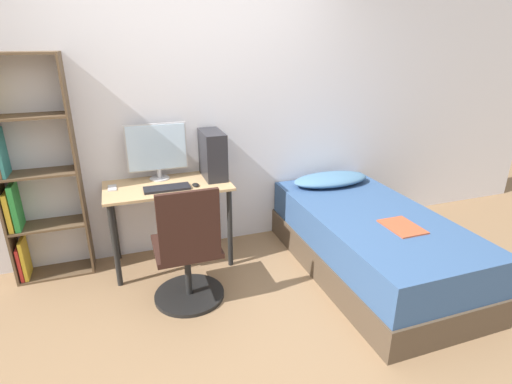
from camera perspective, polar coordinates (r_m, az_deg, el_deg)
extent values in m
plane|color=#846647|center=(2.87, -1.21, -20.22)|extent=(14.00, 14.00, 0.00)
cube|color=silver|center=(3.64, -8.75, 10.69)|extent=(8.00, 0.05, 2.50)
cube|color=tan|center=(3.45, -12.50, 0.86)|extent=(1.04, 0.55, 0.02)
cylinder|color=black|center=(3.37, -19.48, -7.29)|extent=(0.04, 0.04, 0.72)
cylinder|color=black|center=(3.47, -3.75, -5.20)|extent=(0.04, 0.04, 0.72)
cylinder|color=black|center=(3.78, -19.61, -4.16)|extent=(0.04, 0.04, 0.72)
cylinder|color=black|center=(3.86, -5.57, -2.38)|extent=(0.04, 0.04, 0.72)
cube|color=brown|center=(3.53, -24.09, 2.93)|extent=(0.02, 0.25, 1.81)
cube|color=brown|center=(3.92, -26.35, -10.12)|extent=(0.56, 0.25, 0.02)
cube|color=brown|center=(3.72, -27.47, -4.18)|extent=(0.56, 0.25, 0.02)
cube|color=brown|center=(3.57, -28.67, 2.34)|extent=(0.56, 0.25, 0.02)
cube|color=brown|center=(3.47, -29.97, 9.33)|extent=(0.56, 0.25, 0.02)
cube|color=brown|center=(3.43, -31.39, 16.60)|extent=(0.56, 0.25, 0.02)
cube|color=red|center=(3.90, -30.48, -8.50)|extent=(0.02, 0.22, 0.29)
cube|color=gold|center=(3.88, -30.09, -8.09)|extent=(0.03, 0.22, 0.35)
cube|color=gold|center=(3.71, -31.70, -2.26)|extent=(0.04, 0.22, 0.32)
cube|color=green|center=(3.69, -31.08, -1.74)|extent=(0.04, 0.22, 0.38)
cube|color=teal|center=(3.57, -32.50, 4.77)|extent=(0.02, 0.22, 0.36)
cylinder|color=black|center=(3.28, -9.46, -14.24)|extent=(0.54, 0.54, 0.03)
cylinder|color=black|center=(3.16, -9.70, -11.09)|extent=(0.05, 0.05, 0.40)
cube|color=black|center=(3.05, -9.95, -7.62)|extent=(0.47, 0.47, 0.04)
cube|color=black|center=(2.74, -9.51, -4.80)|extent=(0.42, 0.04, 0.50)
cube|color=#4C3D2D|center=(3.63, 15.73, -9.02)|extent=(1.02, 1.96, 0.25)
cube|color=#33517F|center=(3.50, 16.18, -5.14)|extent=(0.99, 1.92, 0.30)
ellipsoid|color=teal|center=(3.98, 10.62, 1.79)|extent=(0.77, 0.36, 0.11)
cube|color=#B24C2D|center=(3.25, 20.17, -4.68)|extent=(0.24, 0.32, 0.01)
cylinder|color=#B7B7BC|center=(3.60, -13.60, 1.93)|extent=(0.17, 0.17, 0.01)
cylinder|color=#B7B7BC|center=(3.59, -13.66, 2.61)|extent=(0.04, 0.04, 0.08)
cube|color=#B7B7BC|center=(3.52, -14.00, 6.23)|extent=(0.51, 0.01, 0.41)
cube|color=#B2D1EF|center=(3.52, -13.98, 6.20)|extent=(0.49, 0.01, 0.39)
cube|color=black|center=(3.33, -12.60, 0.54)|extent=(0.37, 0.15, 0.02)
cube|color=#232328|center=(3.51, -6.22, 5.33)|extent=(0.18, 0.37, 0.41)
ellipsoid|color=black|center=(3.36, -8.63, 1.02)|extent=(0.06, 0.09, 0.02)
cube|color=#B7B7BC|center=(3.48, -19.85, 0.55)|extent=(0.07, 0.14, 0.01)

